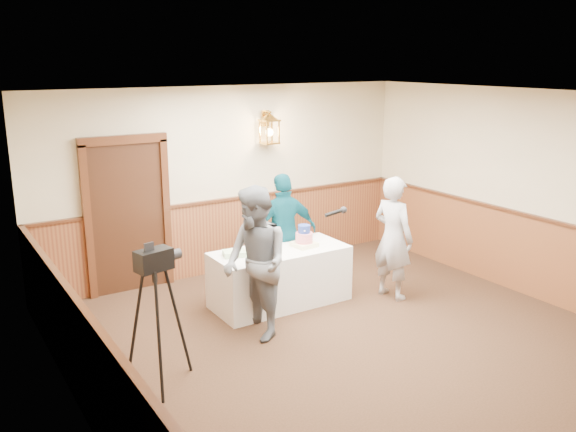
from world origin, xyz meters
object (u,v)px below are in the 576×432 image
object	(u,v)px
display_table	(280,277)
assistant_p	(284,232)
tv_camera_rig	(158,325)
tiered_cake	(304,238)
sheet_cake_yellow	(260,252)
baker	(393,238)
sheet_cake_green	(235,253)
interviewer	(256,263)

from	to	relation	value
display_table	assistant_p	world-z (taller)	assistant_p
assistant_p	tv_camera_rig	bearing A→B (deg)	40.34
tiered_cake	assistant_p	xyz separation A→B (m)	(-0.02, 0.48, -0.03)
tiered_cake	assistant_p	size ratio (longest dim) A/B	0.19
sheet_cake_yellow	assistant_p	bearing A→B (deg)	35.57
tiered_cake	baker	distance (m)	1.20
display_table	assistant_p	xyz separation A→B (m)	(0.33, 0.43, 0.46)
sheet_cake_green	baker	world-z (taller)	baker
display_table	tv_camera_rig	world-z (taller)	tv_camera_rig
interviewer	tv_camera_rig	bearing A→B (deg)	-70.31
sheet_cake_yellow	baker	size ratio (longest dim) A/B	0.20
sheet_cake_green	interviewer	world-z (taller)	interviewer
sheet_cake_yellow	interviewer	world-z (taller)	interviewer
tiered_cake	display_table	bearing A→B (deg)	171.64
interviewer	baker	size ratio (longest dim) A/B	1.07
baker	assistant_p	distance (m)	1.50
sheet_cake_yellow	sheet_cake_green	size ratio (longest dim) A/B	1.21
display_table	sheet_cake_green	size ratio (longest dim) A/B	6.43
sheet_cake_yellow	tv_camera_rig	world-z (taller)	tv_camera_rig
display_table	sheet_cake_yellow	distance (m)	0.52
display_table	baker	xyz separation A→B (m)	(1.42, -0.60, 0.47)
sheet_cake_green	assistant_p	distance (m)	1.01
display_table	interviewer	xyz separation A→B (m)	(-0.75, -0.69, 0.52)
sheet_cake_green	tv_camera_rig	xyz separation A→B (m)	(-1.48, -1.22, -0.15)
tiered_cake	tv_camera_rig	size ratio (longest dim) A/B	0.22
baker	sheet_cake_yellow	bearing A→B (deg)	61.66
sheet_cake_green	baker	bearing A→B (deg)	-18.75
tiered_cake	sheet_cake_green	size ratio (longest dim) A/B	1.12
interviewer	assistant_p	world-z (taller)	interviewer
interviewer	sheet_cake_yellow	bearing A→B (deg)	148.30
sheet_cake_yellow	interviewer	xyz separation A→B (m)	(-0.42, -0.65, 0.11)
display_table	tv_camera_rig	xyz separation A→B (m)	(-2.10, -1.14, 0.26)
display_table	assistant_p	distance (m)	0.70
tiered_cake	baker	size ratio (longest dim) A/B	0.19
tiered_cake	assistant_p	world-z (taller)	assistant_p
sheet_cake_yellow	sheet_cake_green	xyz separation A→B (m)	(-0.30, 0.13, -0.00)
tiered_cake	sheet_cake_green	distance (m)	0.98
display_table	tiered_cake	size ratio (longest dim) A/B	5.72
display_table	baker	size ratio (longest dim) A/B	1.07
interviewer	tv_camera_rig	world-z (taller)	interviewer
assistant_p	interviewer	bearing A→B (deg)	53.68
sheet_cake_yellow	baker	xyz separation A→B (m)	(1.74, -0.57, 0.06)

